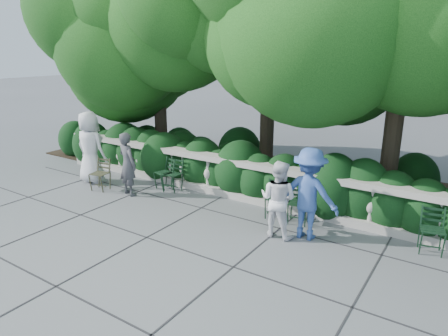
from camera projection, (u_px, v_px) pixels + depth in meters
The scene contains 14 objects.
ground at pixel (198, 225), 8.33m from camera, with size 90.00×90.00×0.00m, color #53565B.
balustrade at pixel (242, 180), 9.63m from camera, with size 12.00×0.44×1.00m.
shrub_hedge at pixel (265, 186), 10.73m from camera, with size 15.00×2.60×1.70m, color black, non-canonical shape.
tree_canopy at pixel (299, 30), 9.38m from camera, with size 15.04×6.52×6.78m.
chair_a at pixel (160, 190), 10.38m from camera, with size 0.44×0.48×0.84m, color black, non-canonical shape.
chair_b at pixel (169, 192), 10.26m from camera, with size 0.44×0.48×0.84m, color black, non-canonical shape.
chair_c at pixel (273, 220), 8.61m from camera, with size 0.44×0.48×0.84m, color black, non-canonical shape.
chair_d at pixel (296, 226), 8.31m from camera, with size 0.44×0.48×0.84m, color black, non-canonical shape.
chair_f at pixel (430, 256), 7.10m from camera, with size 0.44×0.48×0.84m, color black, non-canonical shape.
chair_weathered at pixel (97, 192), 10.29m from camera, with size 0.44×0.48×0.84m, color black, non-canonical shape.
person_businessman at pixel (91, 148), 10.75m from camera, with size 0.95×0.62×1.95m, color silver.
person_woman_grey at pixel (128, 164), 9.87m from camera, with size 0.58×0.38×1.59m, color #3F3F44.
person_casual_man at pixel (278, 199), 7.68m from camera, with size 0.74×0.58×1.52m, color white.
person_older_blue at pixel (309, 194), 7.56m from camera, with size 1.16×0.67×1.79m, color #3556A0.
Camera 1 is at (4.65, -6.08, 3.55)m, focal length 32.00 mm.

